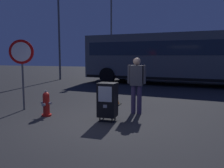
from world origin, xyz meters
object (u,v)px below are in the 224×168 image
at_px(newspaper_box_primary, 108,100).
at_px(street_light_near_left, 59,12).
at_px(stop_sign, 22,60).
at_px(bus_near, 172,56).
at_px(fire_hydrant, 46,104).
at_px(traffic_cone, 116,97).
at_px(pedestrian, 137,82).
at_px(street_light_near_right, 111,20).
at_px(bus_far, 198,56).

relative_size(newspaper_box_primary, street_light_near_left, 0.12).
height_order(stop_sign, bus_near, bus_near).
height_order(fire_hydrant, stop_sign, stop_sign).
xyz_separation_m(fire_hydrant, stop_sign, (-1.13, 0.48, 1.25)).
bearing_deg(traffic_cone, pedestrian, -48.57).
height_order(traffic_cone, bus_near, bus_near).
height_order(traffic_cone, street_light_near_left, street_light_near_left).
bearing_deg(stop_sign, street_light_near_right, 95.77).
bearing_deg(fire_hydrant, traffic_cone, 56.33).
xyz_separation_m(newspaper_box_primary, bus_far, (2.73, 12.78, 1.14)).
relative_size(stop_sign, pedestrian, 1.34).
bearing_deg(street_light_near_left, newspaper_box_primary, -54.61).
bearing_deg(street_light_near_left, pedestrian, -49.28).
distance_m(stop_sign, street_light_near_right, 14.25).
relative_size(fire_hydrant, street_light_near_left, 0.09).
distance_m(stop_sign, traffic_cone, 3.36).
height_order(street_light_near_left, street_light_near_right, street_light_near_right).
height_order(pedestrian, bus_far, bus_far).
height_order(newspaper_box_primary, stop_sign, stop_sign).
relative_size(bus_far, street_light_near_right, 1.26).
xyz_separation_m(stop_sign, traffic_cone, (2.57, 1.69, -1.34)).
bearing_deg(bus_near, newspaper_box_primary, -89.47).
height_order(bus_far, street_light_near_right, street_light_near_right).
xyz_separation_m(stop_sign, bus_near, (4.07, 8.47, 0.11)).
bearing_deg(traffic_cone, stop_sign, -146.78).
bearing_deg(fire_hydrant, pedestrian, 23.61).
xyz_separation_m(fire_hydrant, bus_far, (4.58, 12.81, 1.36)).
bearing_deg(street_light_near_left, traffic_cone, -49.38).
bearing_deg(newspaper_box_primary, bus_far, 77.94).
bearing_deg(fire_hydrant, bus_far, 70.34).
distance_m(stop_sign, pedestrian, 3.66).
xyz_separation_m(fire_hydrant, traffic_cone, (1.44, 2.16, -0.09)).
relative_size(fire_hydrant, bus_far, 0.07).
bearing_deg(bus_far, stop_sign, -109.31).
bearing_deg(pedestrian, bus_near, 86.24).
bearing_deg(stop_sign, street_light_near_left, 112.81).
bearing_deg(fire_hydrant, stop_sign, 157.26).
xyz_separation_m(bus_near, street_light_near_right, (-5.46, 5.34, 3.12)).
relative_size(fire_hydrant, newspaper_box_primary, 0.73).
distance_m(fire_hydrant, traffic_cone, 2.60).
distance_m(fire_hydrant, bus_far, 13.67).
bearing_deg(bus_far, street_light_near_left, -156.30).
distance_m(stop_sign, street_light_near_left, 10.48).
height_order(newspaper_box_primary, pedestrian, pedestrian).
relative_size(fire_hydrant, bus_near, 0.07).
bearing_deg(newspaper_box_primary, traffic_cone, 100.84).
distance_m(newspaper_box_primary, street_light_near_left, 12.57).
relative_size(newspaper_box_primary, stop_sign, 0.46).
relative_size(stop_sign, traffic_cone, 4.21).
distance_m(fire_hydrant, pedestrian, 2.70).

